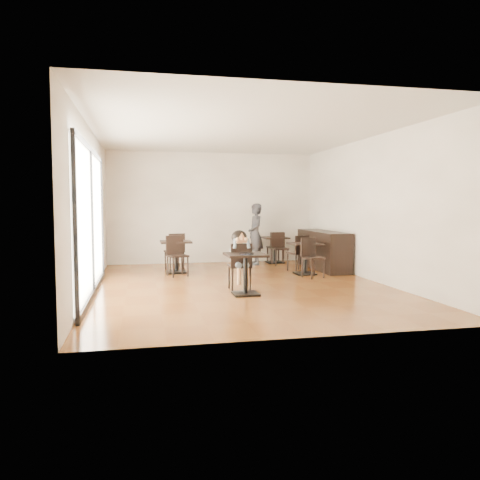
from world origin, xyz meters
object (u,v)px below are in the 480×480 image
object	(u,v)px
adult_patron	(255,234)
chair_back_b	(280,249)
child_table	(246,274)
chair_back_a	(275,247)
chair_left_a	(174,251)
cafe_table_mid	(305,259)
chair_mid_a	(298,253)
cafe_table_left	(176,257)
chair_mid_b	(313,258)
child	(239,260)
chair_left_b	(178,256)
child_chair	(239,266)
cafe_table_back	(275,250)

from	to	relation	value
adult_patron	chair_back_b	world-z (taller)	adult_patron
child_table	chair_back_a	size ratio (longest dim) A/B	0.86
chair_left_a	child_table	bearing A→B (deg)	89.32
cafe_table_mid	chair_mid_a	distance (m)	0.56
adult_patron	chair_left_a	distance (m)	2.44
chair_back_a	chair_back_b	bearing A→B (deg)	87.65
cafe_table_left	chair_left_a	distance (m)	0.56
cafe_table_mid	cafe_table_left	bearing A→B (deg)	163.39
chair_back_b	chair_mid_b	bearing A→B (deg)	-90.43
cafe_table_left	chair_back_a	world-z (taller)	chair_back_a
child	adult_patron	bearing A→B (deg)	71.58
chair_back_a	chair_left_b	bearing A→B (deg)	31.18
chair_mid_a	chair_mid_b	size ratio (longest dim) A/B	1.00
chair_back_a	child_chair	bearing A→B (deg)	62.29
child_table	chair_back_a	xyz separation A→B (m)	(1.90, 4.56, 0.06)
chair_left_b	chair_back_a	size ratio (longest dim) A/B	1.06
child_table	chair_back_b	distance (m)	4.49
chair_mid_b	chair_left_a	world-z (taller)	chair_left_a
adult_patron	chair_mid_b	bearing A→B (deg)	13.16
child_table	child	size ratio (longest dim) A/B	0.66
chair_mid_b	chair_left_b	bearing A→B (deg)	145.66
child_chair	adult_patron	bearing A→B (deg)	-108.42
cafe_table_back	chair_back_b	distance (m)	0.51
cafe_table_left	chair_left_b	world-z (taller)	chair_left_b
cafe_table_back	chair_mid_b	world-z (taller)	chair_mid_b
child_table	cafe_table_back	size ratio (longest dim) A/B	1.03
cafe_table_left	chair_mid_b	distance (m)	3.39
cafe_table_left	chair_left_b	bearing A→B (deg)	-90.00
chair_left_a	chair_left_b	size ratio (longest dim) A/B	1.00
cafe_table_mid	chair_left_a	world-z (taller)	chair_left_a
cafe_table_left	chair_back_b	world-z (taller)	chair_back_b
child_chair	chair_mid_a	size ratio (longest dim) A/B	1.02
cafe_table_mid	chair_left_a	size ratio (longest dim) A/B	0.80
child_chair	child_table	bearing A→B (deg)	90.00
child_chair	cafe_table_back	size ratio (longest dim) A/B	1.24
cafe_table_back	chair_back_a	bearing A→B (deg)	0.00
adult_patron	child_chair	bearing A→B (deg)	-20.77
chair_mid_b	chair_left_a	size ratio (longest dim) A/B	0.96
chair_mid_b	chair_left_b	size ratio (longest dim) A/B	0.96
cafe_table_back	cafe_table_left	bearing A→B (deg)	-154.46
child	chair_back_a	bearing A→B (deg)	64.64
cafe_table_left	chair_left_a	bearing A→B (deg)	90.00
cafe_table_left	chair_back_b	distance (m)	3.11
adult_patron	cafe_table_left	world-z (taller)	adult_patron
child_chair	chair_mid_a	bearing A→B (deg)	-131.60
chair_mid_a	child_chair	bearing A→B (deg)	30.67
child	cafe_table_mid	world-z (taller)	child
child	cafe_table_left	bearing A→B (deg)	112.43
chair_mid_b	chair_back_b	world-z (taller)	chair_mid_b
adult_patron	child_table	bearing A→B (deg)	-18.55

